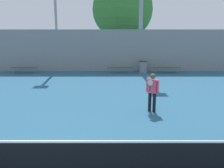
% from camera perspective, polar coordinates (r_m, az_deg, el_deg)
% --- Properties ---
extents(tennis_net, '(11.64, 0.09, 0.99)m').
position_cam_1_polar(tennis_net, '(7.00, -14.91, -15.46)').
color(tennis_net, '#195128').
rests_on(tennis_net, ground_plane).
extents(tennis_player, '(0.54, 0.52, 1.71)m').
position_cam_1_polar(tennis_player, '(11.56, 8.68, -1.30)').
color(tennis_player, black).
rests_on(tennis_player, ground_plane).
extents(bench_courtside_near, '(2.18, 0.40, 0.48)m').
position_cam_1_polar(bench_courtside_near, '(21.34, 11.73, 3.51)').
color(bench_courtside_near, '#28663D').
rests_on(bench_courtside_near, ground_plane).
extents(bench_courtside_far, '(2.16, 0.40, 0.48)m').
position_cam_1_polar(bench_courtside_far, '(22.04, -18.70, 3.39)').
color(bench_courtside_far, '#28663D').
rests_on(bench_courtside_far, ground_plane).
extents(bench_by_gate, '(1.99, 0.40, 0.48)m').
position_cam_1_polar(bench_by_gate, '(20.90, 1.67, 3.57)').
color(bench_by_gate, '#28663D').
rests_on(bench_by_gate, ground_plane).
extents(trash_bin, '(0.66, 0.66, 0.94)m').
position_cam_1_polar(trash_bin, '(21.17, 6.70, 3.70)').
color(trash_bin, gray).
rests_on(trash_bin, ground_plane).
extents(back_fence, '(28.67, 0.06, 3.41)m').
position_cam_1_polar(back_fence, '(21.66, -4.70, 7.24)').
color(back_fence, gray).
rests_on(back_fence, ground_plane).
extents(tree_green_broad, '(6.00, 6.00, 8.27)m').
position_cam_1_polar(tree_green_broad, '(27.02, 2.22, 15.90)').
color(tree_green_broad, brown).
rests_on(tree_green_broad, ground_plane).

